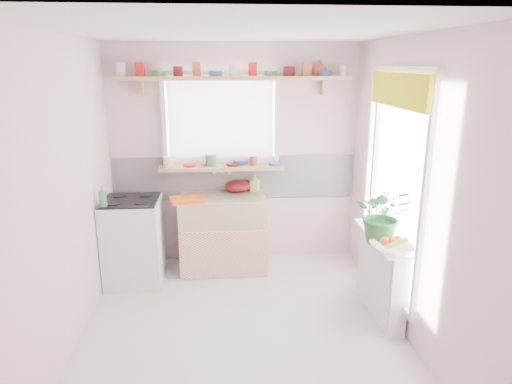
{
  "coord_description": "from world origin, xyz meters",
  "views": [
    {
      "loc": [
        -0.16,
        -3.54,
        2.27
      ],
      "look_at": [
        0.16,
        0.55,
        1.11
      ],
      "focal_mm": 32.0,
      "sensor_mm": 36.0,
      "label": 1
    }
  ],
  "objects": [
    {
      "name": "fruit_bowl",
      "position": [
        1.21,
        -0.2,
        0.82
      ],
      "size": [
        0.36,
        0.36,
        0.08
      ],
      "primitive_type": "imported",
      "rotation": [
        0.0,
        0.0,
        0.1
      ],
      "color": "white",
      "rests_on": "radiator_ledge"
    },
    {
      "name": "soap_bottle_sink",
      "position": [
        0.22,
        1.5,
        0.95
      ],
      "size": [
        0.12,
        0.12,
        0.2
      ],
      "primitive_type": "imported",
      "rotation": [
        0.0,
        0.0,
        -0.42
      ],
      "color": "#D6DF63",
      "rests_on": "sink_unit"
    },
    {
      "name": "herb_pot",
      "position": [
        1.33,
        0.35,
        0.88
      ],
      "size": [
        0.12,
        0.1,
        0.21
      ],
      "primitive_type": "imported",
      "rotation": [
        0.0,
        0.0,
        0.21
      ],
      "color": "#285E25",
      "rests_on": "radiator_ledge"
    },
    {
      "name": "dish_tray",
      "position": [
        -0.53,
        1.18,
        0.87
      ],
      "size": [
        0.41,
        0.34,
        0.04
      ],
      "primitive_type": "cube",
      "rotation": [
        0.0,
        0.0,
        0.24
      ],
      "color": "orange",
      "rests_on": "sink_unit"
    },
    {
      "name": "room",
      "position": [
        0.66,
        0.86,
        1.37
      ],
      "size": [
        3.2,
        3.2,
        3.2
      ],
      "color": "silver",
      "rests_on": "ground"
    },
    {
      "name": "shelf_crockery",
      "position": [
        -0.02,
        1.47,
        2.19
      ],
      "size": [
        2.47,
        0.11,
        0.12
      ],
      "color": "silver",
      "rests_on": "pine_shelf"
    },
    {
      "name": "fruit",
      "position": [
        1.22,
        -0.19,
        0.88
      ],
      "size": [
        0.2,
        0.14,
        0.1
      ],
      "color": "orange",
      "rests_on": "fruit_bowl"
    },
    {
      "name": "sink_unit",
      "position": [
        -0.15,
        1.29,
        0.43
      ],
      "size": [
        0.95,
        0.65,
        1.11
      ],
      "color": "white",
      "rests_on": "ground"
    },
    {
      "name": "radiator_ledge",
      "position": [
        1.3,
        0.2,
        0.4
      ],
      "size": [
        0.22,
        0.95,
        0.78
      ],
      "color": "white",
      "rests_on": "ground"
    },
    {
      "name": "shelf_vase",
      "position": [
        0.93,
        1.53,
        2.22
      ],
      "size": [
        0.21,
        0.21,
        0.17
      ],
      "primitive_type": "imported",
      "rotation": [
        0.0,
        0.0,
        -0.41
      ],
      "color": "#A64733",
      "rests_on": "pine_shelf"
    },
    {
      "name": "cooker",
      "position": [
        -1.1,
        1.05,
        0.46
      ],
      "size": [
        0.58,
        0.58,
        0.93
      ],
      "color": "white",
      "rests_on": "ground"
    },
    {
      "name": "cooker_bottle",
      "position": [
        -1.32,
        0.83,
        1.02
      ],
      "size": [
        0.09,
        0.09,
        0.21
      ],
      "primitive_type": "imported",
      "rotation": [
        0.0,
        0.0,
        -0.14
      ],
      "color": "#468D59",
      "rests_on": "cooker"
    },
    {
      "name": "windowsill",
      "position": [
        -0.15,
        1.48,
        1.14
      ],
      "size": [
        1.4,
        0.22,
        0.04
      ],
      "primitive_type": "cube",
      "color": "tan",
      "rests_on": "room"
    },
    {
      "name": "jade_plant",
      "position": [
        1.21,
        0.03,
        1.03
      ],
      "size": [
        0.57,
        0.53,
        0.51
      ],
      "primitive_type": "imported",
      "rotation": [
        0.0,
        0.0,
        -0.35
      ],
      "color": "#29672F",
      "rests_on": "radiator_ledge"
    },
    {
      "name": "sill_crockery",
      "position": [
        -0.2,
        1.48,
        1.21
      ],
      "size": [
        1.35,
        0.11,
        0.12
      ],
      "color": "silver",
      "rests_on": "windowsill"
    },
    {
      "name": "pine_shelf",
      "position": [
        0.0,
        1.47,
        2.12
      ],
      "size": [
        2.52,
        0.24,
        0.04
      ],
      "primitive_type": "cube",
      "color": "tan",
      "rests_on": "room"
    },
    {
      "name": "sill_bowl",
      "position": [
        0.06,
        1.54,
        1.19
      ],
      "size": [
        0.21,
        0.21,
        0.06
      ],
      "primitive_type": "imported",
      "rotation": [
        0.0,
        0.0,
        0.18
      ],
      "color": "#2F419B",
      "rests_on": "windowsill"
    },
    {
      "name": "colander",
      "position": [
        0.03,
        1.5,
        0.92
      ],
      "size": [
        0.36,
        0.36,
        0.14
      ],
      "primitive_type": "ellipsoid",
      "rotation": [
        0.0,
        0.0,
        0.24
      ],
      "color": "#590F14",
      "rests_on": "sink_unit"
    },
    {
      "name": "sill_cup",
      "position": [
        -0.33,
        1.54,
        1.21
      ],
      "size": [
        0.16,
        0.16,
        0.11
      ],
      "primitive_type": "imported",
      "rotation": [
        0.0,
        0.0,
        -0.24
      ],
      "color": "white",
      "rests_on": "windowsill"
    }
  ]
}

